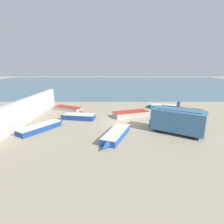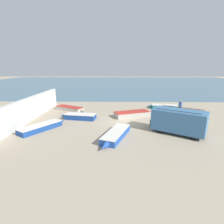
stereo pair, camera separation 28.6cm
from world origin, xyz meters
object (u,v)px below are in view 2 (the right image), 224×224
Objects in this scene: fishing_rowboat_1 at (42,127)px; fishing_rowboat_2 at (133,114)px; fishing_rowboat_3 at (164,107)px; parked_van at (179,121)px; fisherman_1 at (200,116)px; fishing_rowboat_4 at (79,116)px; fisherman_0 at (180,105)px; fishing_rowboat_5 at (115,135)px; fishing_rowboat_0 at (70,109)px.

fishing_rowboat_1 is 0.90× the size of fishing_rowboat_2.
fishing_rowboat_2 reaches higher than fishing_rowboat_3.
parked_van reaches higher than fishing_rowboat_3.
fishing_rowboat_3 is at bearing -4.04° from fisherman_1.
fishing_rowboat_2 reaches higher than fishing_rowboat_4.
fishing_rowboat_4 is 13.70m from fisherman_0.
fishing_rowboat_5 is (4.43, -5.83, -0.03)m from fishing_rowboat_4.
fishing_rowboat_4 is at bearing -34.52° from fishing_rowboat_0.
fisherman_0 is at bearing -78.26° from parked_van.
fishing_rowboat_4 is (-6.70, -1.31, -0.00)m from fishing_rowboat_2.
fishing_rowboat_1 is at bearing -172.23° from fishing_rowboat_2.
parked_van is 6.15m from fishing_rowboat_5.
fishing_rowboat_3 is (13.91, 1.35, 0.03)m from fishing_rowboat_0.
parked_van reaches higher than fishing_rowboat_5.
fishing_rowboat_3 is 2.63× the size of fisherman_0.
fishing_rowboat_0 is 13.98m from fishing_rowboat_3.
fishing_rowboat_3 is (1.38, 10.24, -0.95)m from parked_van.
fisherman_1 is at bearing 133.11° from fishing_rowboat_5.
fishing_rowboat_5 is 3.11× the size of fisherman_0.
fisherman_0 is 1.10× the size of fisherman_1.
fisherman_0 reaches higher than fishing_rowboat_3.
fishing_rowboat_4 is 0.84× the size of fishing_rowboat_5.
fishing_rowboat_4 reaches higher than fishing_rowboat_5.
parked_van is 11.37m from fishing_rowboat_4.
fishing_rowboat_0 is at bearing -53.92° from fishing_rowboat_4.
fishing_rowboat_1 is at bearing -113.52° from fisherman_0.
fishing_rowboat_4 is at bearing 63.59° from fisherman_1.
fishing_rowboat_3 is at bearing -144.72° from fishing_rowboat_4.
fishing_rowboat_3 is 2.91× the size of fisherman_1.
fishing_rowboat_2 is at bearing -25.42° from parked_van.
fishing_rowboat_3 is 7.85m from fisherman_1.
fisherman_0 reaches higher than fishing_rowboat_1.
fishing_rowboat_4 is at bearing 8.84° from parked_van.
fisherman_1 is at bearing -44.68° from fishing_rowboat_2.
fisherman_0 is at bearing 24.58° from fishing_rowboat_0.
fishing_rowboat_1 is 16.83m from fisherman_1.
fishing_rowboat_2 reaches higher than fishing_rowboat_0.
fishing_rowboat_0 is 12.10m from fishing_rowboat_5.
fishing_rowboat_2 is at bearing -177.53° from fishing_rowboat_5.
fishing_rowboat_5 is at bearing -127.72° from fishing_rowboat_2.
fishing_rowboat_2 is at bearing -121.09° from fisherman_0.
fishing_rowboat_0 is 0.92× the size of fishing_rowboat_2.
fishing_rowboat_4 is at bearing 171.01° from fishing_rowboat_2.
fishing_rowboat_2 is (-3.67, 5.88, -0.93)m from parked_van.
fishing_rowboat_0 is at bearing 27.76° from fishing_rowboat_1.
fishing_rowboat_2 is at bearing 10.15° from fishing_rowboat_0.
fishing_rowboat_5 is (7.43, -2.02, 0.00)m from fishing_rowboat_1.
parked_van is at bearing 110.18° from fisherman_1.
fishing_rowboat_0 is at bearing 16.33° from fishing_rowboat_3.
fishing_rowboat_1 is at bearing 43.51° from fishing_rowboat_3.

